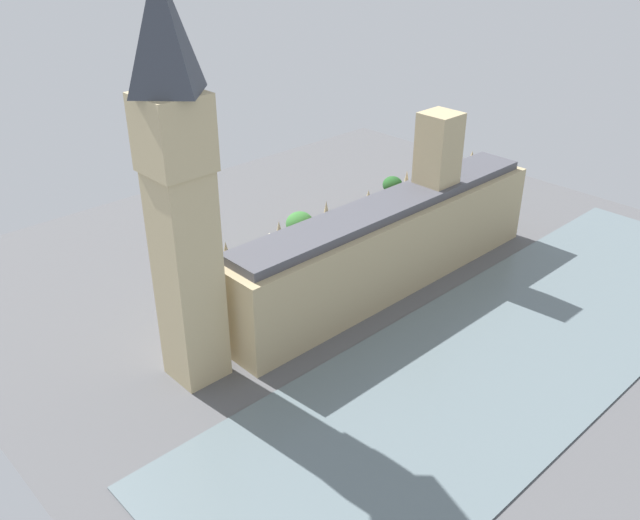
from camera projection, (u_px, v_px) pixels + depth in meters
ground_plane at (378, 280)px, 132.28m from camera, size 143.33×143.33×0.00m
river_thames at (513, 346)px, 112.64m from camera, size 36.38×129.00×0.25m
parliament_building at (392, 240)px, 127.36m from camera, size 11.95×73.33×31.34m
clock_tower at (179, 185)px, 91.61m from camera, size 8.67×8.67×61.09m
double_decker_bus_near_tower at (387, 222)px, 150.27m from camera, size 3.21×10.64×4.75m
double_decker_bus_by_river_gate at (351, 240)px, 142.24m from camera, size 3.33×10.66×4.75m
car_yellow_cab_kerbside at (325, 263)px, 136.97m from camera, size 2.07×4.35×1.74m
car_blue_opposite_hall at (267, 277)px, 131.58m from camera, size 2.11×4.50×1.74m
pedestrian_trailing at (344, 272)px, 133.82m from camera, size 0.60×0.51×1.52m
pedestrian_far_end at (429, 232)px, 149.79m from camera, size 0.65×0.71×1.71m
pedestrian_under_trees at (357, 267)px, 135.67m from camera, size 0.47×0.57×1.49m
plane_tree_midblock at (393, 185)px, 160.26m from camera, size 4.76×4.76×8.24m
plane_tree_corner at (300, 224)px, 141.97m from camera, size 5.92×5.92×8.30m
street_lamp_leading at (270, 240)px, 139.07m from camera, size 0.56×0.56×5.57m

